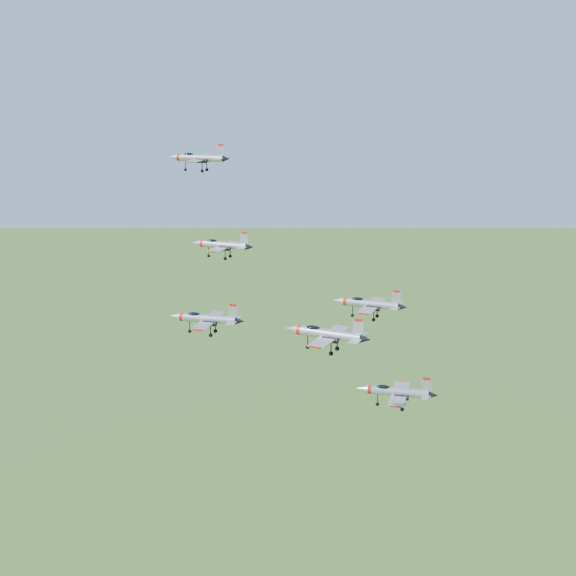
# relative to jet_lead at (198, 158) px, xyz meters

# --- Properties ---
(jet_lead) EXTENTS (12.27, 10.16, 3.28)m
(jet_lead) POSITION_rel_jet_lead_xyz_m (0.00, 0.00, 0.00)
(jet_lead) COLOR #9B9FA7
(jet_left_high) EXTENTS (11.56, 9.65, 3.09)m
(jet_left_high) POSITION_rel_jet_lead_xyz_m (8.26, -13.33, -13.26)
(jet_left_high) COLOR #9B9FA7
(jet_right_high) EXTENTS (11.38, 9.36, 3.05)m
(jet_right_high) POSITION_rel_jet_lead_xyz_m (12.96, -36.85, -19.11)
(jet_right_high) COLOR #9B9FA7
(jet_left_low) EXTENTS (13.20, 11.03, 3.53)m
(jet_left_low) POSITION_rel_jet_lead_xyz_m (33.06, -8.79, -23.41)
(jet_left_low) COLOR #9B9FA7
(jet_right_low) EXTENTS (13.58, 11.45, 3.65)m
(jet_right_low) POSITION_rel_jet_lead_xyz_m (29.39, -30.58, -22.21)
(jet_right_low) COLOR #9B9FA7
(jet_trail) EXTENTS (13.72, 11.27, 3.68)m
(jet_trail) POSITION_rel_jet_lead_xyz_m (38.71, -15.56, -36.46)
(jet_trail) COLOR #9B9FA7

